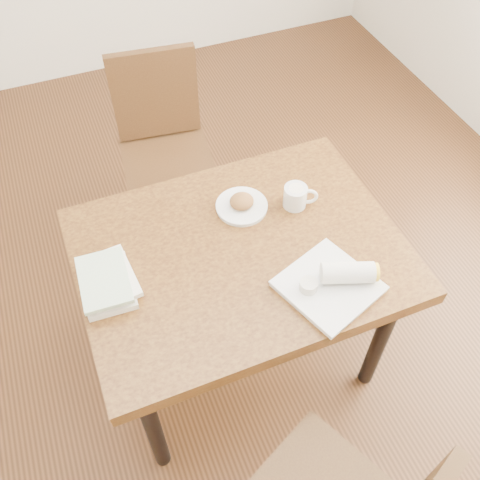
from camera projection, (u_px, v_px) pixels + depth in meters
name	position (u px, v px, depth m)	size (l,w,h in m)	color
ground	(240.00, 351.00, 2.45)	(4.00, 5.00, 0.01)	#472814
room_walls	(240.00, 3.00, 1.19)	(4.02, 5.02, 2.80)	white
table	(240.00, 264.00, 1.94)	(1.13, 0.85, 0.75)	brown
chair_far	(163.00, 139.00, 2.56)	(0.47, 0.47, 0.95)	#422912
plate_scone	(242.00, 205.00, 1.98)	(0.19, 0.19, 0.06)	white
coffee_mug	(296.00, 196.00, 1.97)	(0.13, 0.09, 0.09)	white
plate_burrito	(335.00, 282.00, 1.75)	(0.36, 0.36, 0.09)	white
book_stack	(107.00, 281.00, 1.75)	(0.19, 0.25, 0.06)	white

